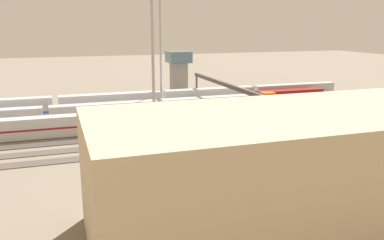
{
  "coord_description": "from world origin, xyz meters",
  "views": [
    {
      "loc": [
        19.58,
        77.34,
        20.46
      ],
      "look_at": [
        -4.66,
        5.37,
        2.5
      ],
      "focal_mm": 37.84,
      "sensor_mm": 36.0,
      "label": 1
    }
  ],
  "objects_px": {
    "maintenance_shed": "(356,162)",
    "control_tower": "(179,72)",
    "signal_gantry": "(224,87)",
    "train_on_track_3": "(56,126)",
    "train_on_track_1": "(153,108)",
    "train_on_track_0": "(162,101)",
    "light_mast_1": "(153,52)",
    "train_on_track_2": "(277,104)",
    "light_mast_0": "(160,34)"
  },
  "relations": [
    {
      "from": "train_on_track_2",
      "to": "signal_gantry",
      "type": "height_order",
      "value": "signal_gantry"
    },
    {
      "from": "signal_gantry",
      "to": "light_mast_1",
      "type": "bearing_deg",
      "value": 42.07
    },
    {
      "from": "light_mast_1",
      "to": "signal_gantry",
      "type": "height_order",
      "value": "light_mast_1"
    },
    {
      "from": "train_on_track_1",
      "to": "control_tower",
      "type": "distance_m",
      "value": 21.86
    },
    {
      "from": "train_on_track_2",
      "to": "signal_gantry",
      "type": "distance_m",
      "value": 17.67
    },
    {
      "from": "train_on_track_2",
      "to": "light_mast_1",
      "type": "xyz_separation_m",
      "value": [
        35.01,
        22.13,
        14.21
      ]
    },
    {
      "from": "train_on_track_2",
      "to": "train_on_track_1",
      "type": "bearing_deg",
      "value": -9.81
    },
    {
      "from": "train_on_track_3",
      "to": "train_on_track_0",
      "type": "bearing_deg",
      "value": -148.24
    },
    {
      "from": "light_mast_0",
      "to": "control_tower",
      "type": "relative_size",
      "value": 2.16
    },
    {
      "from": "train_on_track_3",
      "to": "light_mast_1",
      "type": "xyz_separation_m",
      "value": [
        -14.7,
        17.13,
        14.37
      ]
    },
    {
      "from": "light_mast_1",
      "to": "train_on_track_2",
      "type": "bearing_deg",
      "value": -147.7
    },
    {
      "from": "light_mast_1",
      "to": "maintenance_shed",
      "type": "distance_m",
      "value": 32.91
    },
    {
      "from": "light_mast_0",
      "to": "train_on_track_3",
      "type": "bearing_deg",
      "value": 35.76
    },
    {
      "from": "train_on_track_0",
      "to": "signal_gantry",
      "type": "height_order",
      "value": "signal_gantry"
    },
    {
      "from": "light_mast_1",
      "to": "control_tower",
      "type": "distance_m",
      "value": 48.89
    },
    {
      "from": "train_on_track_1",
      "to": "light_mast_1",
      "type": "distance_m",
      "value": 31.26
    },
    {
      "from": "train_on_track_0",
      "to": "signal_gantry",
      "type": "relative_size",
      "value": 2.73
    },
    {
      "from": "train_on_track_3",
      "to": "control_tower",
      "type": "height_order",
      "value": "control_tower"
    },
    {
      "from": "light_mast_0",
      "to": "train_on_track_1",
      "type": "bearing_deg",
      "value": 63.14
    },
    {
      "from": "signal_gantry",
      "to": "train_on_track_3",
      "type": "bearing_deg",
      "value": 0.0
    },
    {
      "from": "maintenance_shed",
      "to": "signal_gantry",
      "type": "bearing_deg",
      "value": -94.42
    },
    {
      "from": "train_on_track_0",
      "to": "light_mast_0",
      "type": "height_order",
      "value": "light_mast_0"
    },
    {
      "from": "signal_gantry",
      "to": "maintenance_shed",
      "type": "bearing_deg",
      "value": 85.58
    },
    {
      "from": "light_mast_1",
      "to": "control_tower",
      "type": "bearing_deg",
      "value": -111.34
    },
    {
      "from": "train_on_track_1",
      "to": "train_on_track_0",
      "type": "distance_m",
      "value": 6.09
    },
    {
      "from": "light_mast_1",
      "to": "maintenance_shed",
      "type": "xyz_separation_m",
      "value": [
        -15.55,
        27.16,
        -10.2
      ]
    },
    {
      "from": "maintenance_shed",
      "to": "train_on_track_1",
      "type": "bearing_deg",
      "value": -80.11
    },
    {
      "from": "signal_gantry",
      "to": "control_tower",
      "type": "distance_m",
      "value": 27.75
    },
    {
      "from": "train_on_track_3",
      "to": "train_on_track_2",
      "type": "bearing_deg",
      "value": -174.26
    },
    {
      "from": "train_on_track_2",
      "to": "train_on_track_3",
      "type": "relative_size",
      "value": 0.14
    },
    {
      "from": "light_mast_0",
      "to": "maintenance_shed",
      "type": "distance_m",
      "value": 63.53
    },
    {
      "from": "train_on_track_1",
      "to": "train_on_track_3",
      "type": "bearing_deg",
      "value": 25.69
    },
    {
      "from": "light_mast_1",
      "to": "control_tower",
      "type": "height_order",
      "value": "light_mast_1"
    },
    {
      "from": "train_on_track_1",
      "to": "train_on_track_0",
      "type": "height_order",
      "value": "train_on_track_0"
    },
    {
      "from": "train_on_track_2",
      "to": "control_tower",
      "type": "height_order",
      "value": "control_tower"
    },
    {
      "from": "train_on_track_3",
      "to": "train_on_track_1",
      "type": "distance_m",
      "value": 23.07
    },
    {
      "from": "control_tower",
      "to": "train_on_track_1",
      "type": "bearing_deg",
      "value": 57.16
    },
    {
      "from": "train_on_track_2",
      "to": "train_on_track_3",
      "type": "xyz_separation_m",
      "value": [
        49.71,
        5.0,
        -0.16
      ]
    },
    {
      "from": "train_on_track_0",
      "to": "control_tower",
      "type": "bearing_deg",
      "value": -122.14
    },
    {
      "from": "train_on_track_3",
      "to": "light_mast_0",
      "type": "bearing_deg",
      "value": -144.24
    },
    {
      "from": "control_tower",
      "to": "train_on_track_0",
      "type": "bearing_deg",
      "value": 57.86
    },
    {
      "from": "signal_gantry",
      "to": "train_on_track_2",
      "type": "bearing_deg",
      "value": -162.68
    },
    {
      "from": "maintenance_shed",
      "to": "control_tower",
      "type": "xyz_separation_m",
      "value": [
        -1.97,
        -72.0,
        1.71
      ]
    },
    {
      "from": "maintenance_shed",
      "to": "light_mast_0",
      "type": "bearing_deg",
      "value": -84.94
    },
    {
      "from": "train_on_track_1",
      "to": "light_mast_0",
      "type": "bearing_deg",
      "value": -116.86
    },
    {
      "from": "light_mast_1",
      "to": "signal_gantry",
      "type": "xyz_separation_m",
      "value": [
        -18.98,
        -17.13,
        -8.72
      ]
    },
    {
      "from": "train_on_track_1",
      "to": "light_mast_1",
      "type": "relative_size",
      "value": 3.56
    },
    {
      "from": "train_on_track_3",
      "to": "signal_gantry",
      "type": "bearing_deg",
      "value": 180.0
    },
    {
      "from": "maintenance_shed",
      "to": "control_tower",
      "type": "height_order",
      "value": "control_tower"
    },
    {
      "from": "train_on_track_3",
      "to": "train_on_track_0",
      "type": "relative_size",
      "value": 0.75
    }
  ]
}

